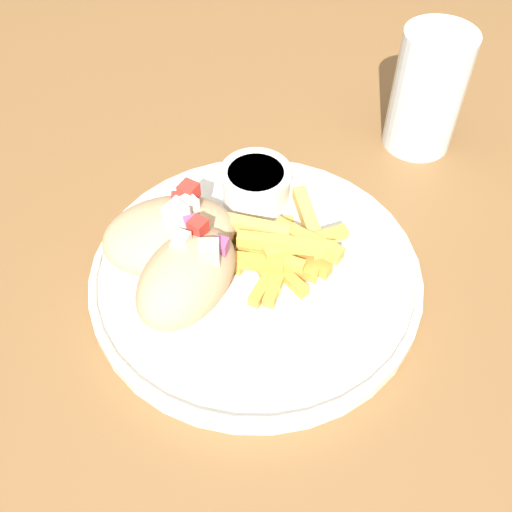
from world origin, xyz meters
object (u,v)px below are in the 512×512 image
(sauce_ramekin, at_px, (256,184))
(water_glass, at_px, (426,97))
(pita_sandwich_near, at_px, (187,276))
(plate, at_px, (256,274))
(fries_pile, at_px, (278,249))
(pita_sandwich_far, at_px, (170,234))

(sauce_ramekin, distance_m, water_glass, 0.20)
(water_glass, bearing_deg, pita_sandwich_near, -151.95)
(pita_sandwich_near, bearing_deg, sauce_ramekin, 3.33)
(plate, distance_m, pita_sandwich_near, 0.07)
(fries_pile, bearing_deg, pita_sandwich_far, 160.32)
(sauce_ramekin, bearing_deg, fries_pile, -90.93)
(pita_sandwich_near, xyz_separation_m, pita_sandwich_far, (-0.00, 0.05, -0.00))
(plate, relative_size, pita_sandwich_near, 2.38)
(plate, xyz_separation_m, water_glass, (0.22, 0.13, 0.05))
(plate, distance_m, fries_pile, 0.03)
(pita_sandwich_far, bearing_deg, sauce_ramekin, 27.80)
(fries_pile, height_order, sauce_ramekin, sauce_ramekin)
(pita_sandwich_far, relative_size, water_glass, 0.92)
(pita_sandwich_near, bearing_deg, fries_pile, -31.14)
(fries_pile, height_order, water_glass, water_glass)
(pita_sandwich_near, xyz_separation_m, fries_pile, (0.08, 0.02, -0.02))
(fries_pile, bearing_deg, water_glass, 33.07)
(plate, height_order, pita_sandwich_near, pita_sandwich_near)
(pita_sandwich_near, xyz_separation_m, sauce_ramekin, (0.08, 0.09, -0.01))
(plate, bearing_deg, sauce_ramekin, 74.11)
(plate, relative_size, fries_pile, 2.46)
(pita_sandwich_near, distance_m, fries_pile, 0.09)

